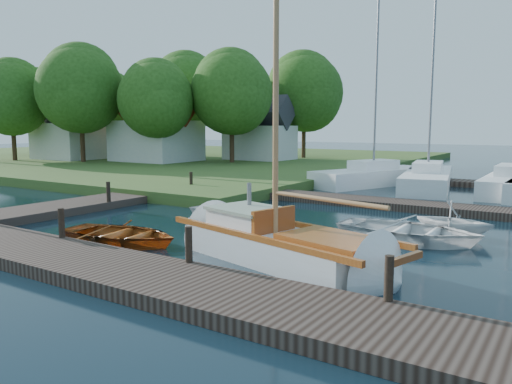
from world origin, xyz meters
The scene contains 28 objects.
ground centered at (0.00, 0.00, 0.00)m, with size 160.00×160.00×0.00m, color black.
near_dock centered at (0.00, -6.00, 0.15)m, with size 18.00×2.20×0.30m, color black.
left_dock centered at (-8.00, 2.00, 0.15)m, with size 2.20×18.00×0.30m, color black.
far_dock centered at (2.00, 6.50, 0.15)m, with size 14.00×1.60×0.30m, color black.
shore centered at (-28.00, 22.00, 0.25)m, with size 50.00×40.00×0.50m, color #3C5825.
mooring_post_1 centered at (-3.00, -5.00, 0.70)m, with size 0.16×0.16×0.80m, color black.
mooring_post_2 centered at (1.50, -5.00, 0.70)m, with size 0.16×0.16×0.80m, color black.
mooring_post_3 centered at (6.00, -5.00, 0.70)m, with size 0.16×0.16×0.80m, color black.
mooring_post_4 centered at (-7.00, 0.00, 0.70)m, with size 0.16×0.16×0.80m, color black.
mooring_post_5 centered at (-7.00, 5.00, 0.70)m, with size 0.16×0.16×0.80m, color black.
sailboat centered at (2.77, -2.92, 0.34)m, with size 7.41×3.68×9.83m.
dinghy centered at (-2.09, -3.78, 0.37)m, with size 2.56×3.58×0.74m, color maroon.
tender_a centered at (-1.04, 0.61, 0.41)m, with size 2.79×3.91×0.81m, color white.
tender_c centered at (4.62, 0.91, 0.41)m, with size 2.86×4.00×0.83m, color white.
tender_d centered at (5.57, 2.24, 0.59)m, with size 1.94×2.25×1.19m, color white.
marina_boat_0 centered at (-1.04, 13.53, 0.57)m, with size 4.97×8.10×11.06m.
marina_boat_1 centered at (1.82, 13.93, 0.57)m, with size 3.84×9.22×11.39m.
house_a centered at (-20.00, 16.00, 2.96)m, with size 6.30×5.00×6.29m.
house_b centered at (-28.00, 14.00, 2.77)m, with size 5.77×4.50×5.79m.
house_c centered at (-14.00, 22.00, 2.58)m, with size 5.25×4.00×5.28m.
tree_0 centered at (-30.00, 10.05, 5.53)m, with size 6.12×6.07×8.28m.
tree_1 centered at (-24.00, 12.05, 6.09)m, with size 6.70×6.70×9.20m.
tree_2 centered at (-18.00, 14.05, 5.25)m, with size 5.83×5.75×7.82m.
tree_3 centered at (-14.00, 18.05, 5.81)m, with size 6.41×6.38×8.74m.
tree_4 centered at (-22.00, 22.05, 6.37)m, with size 7.01×7.01×9.66m.
tree_5 centered at (-30.00, 20.05, 5.42)m, with size 6.00×5.94×8.10m.
tree_6 centered at (-36.00, 16.05, 5.64)m, with size 6.24×6.20×8.46m.
tree_7 centered at (-12.00, 26.05, 6.20)m, with size 6.83×6.83×9.38m.
Camera 1 is at (8.62, -13.17, 3.30)m, focal length 35.00 mm.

